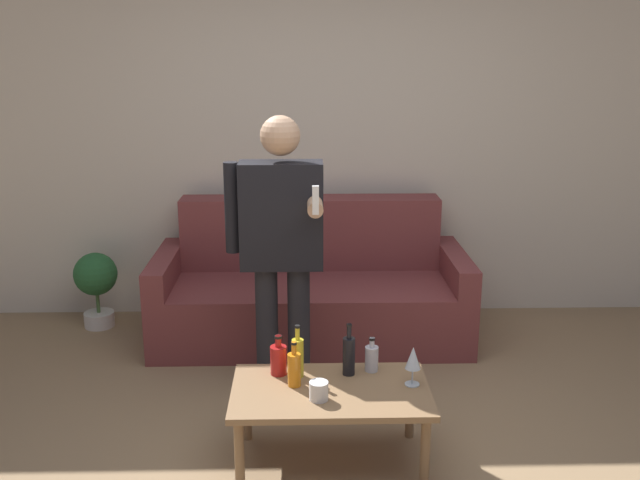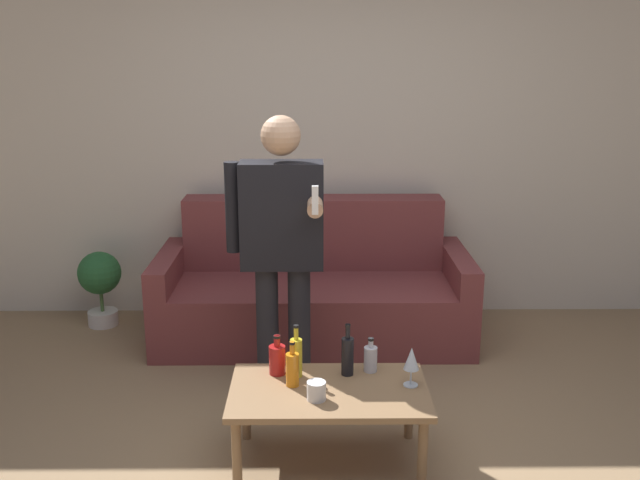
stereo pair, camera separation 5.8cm
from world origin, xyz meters
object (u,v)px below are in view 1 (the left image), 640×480
at_px(coffee_table, 331,397).
at_px(bottle_orange, 298,356).
at_px(couch, 311,290).
at_px(person_standing_front, 281,239).

relative_size(coffee_table, bottle_orange, 3.53).
bearing_deg(couch, person_standing_front, -100.97).
xyz_separation_m(couch, bottle_orange, (-0.08, -1.43, 0.17)).
height_order(coffee_table, bottle_orange, bottle_orange).
height_order(coffee_table, person_standing_front, person_standing_front).
relative_size(coffee_table, person_standing_front, 0.58).
relative_size(bottle_orange, person_standing_front, 0.17).
distance_m(coffee_table, person_standing_front, 0.93).
height_order(couch, coffee_table, couch).
xyz_separation_m(coffee_table, person_standing_front, (-0.24, 0.69, 0.57)).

